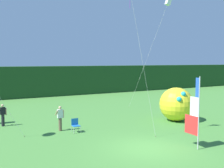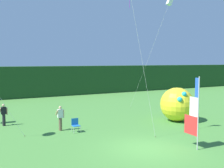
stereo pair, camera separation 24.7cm
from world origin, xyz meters
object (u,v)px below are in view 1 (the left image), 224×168
at_px(kite_white_box_1, 168,3).
at_px(inflatable_balloon, 176,104).
at_px(banner_flag, 195,114).
at_px(person_mid_field, 3,115).
at_px(person_near_banner, 60,118).
at_px(kite_purple_diamond_2, 132,4).
at_px(folding_chair, 75,124).

bearing_deg(kite_white_box_1, inflatable_balloon, -118.91).
bearing_deg(banner_flag, person_mid_field, 130.80).
xyz_separation_m(person_near_banner, kite_purple_diamond_2, (3.39, -3.63, 7.15)).
xyz_separation_m(person_near_banner, inflatable_balloon, (8.95, -1.43, 0.43)).
bearing_deg(kite_purple_diamond_2, folding_chair, 132.23).
height_order(folding_chair, kite_purple_diamond_2, kite_purple_diamond_2).
relative_size(person_near_banner, kite_white_box_1, 0.16).
bearing_deg(banner_flag, person_near_banner, 128.11).
height_order(person_near_banner, kite_white_box_1, kite_white_box_1).
relative_size(inflatable_balloon, kite_purple_diamond_2, 0.29).
bearing_deg(kite_white_box_1, folding_chair, -163.72).
distance_m(banner_flag, person_near_banner, 8.74).
height_order(person_mid_field, kite_purple_diamond_2, kite_purple_diamond_2).
height_order(banner_flag, inflatable_balloon, banner_flag).
distance_m(banner_flag, folding_chair, 7.70).
distance_m(kite_white_box_1, kite_purple_diamond_2, 9.73).
bearing_deg(folding_chair, inflatable_balloon, -4.56).
relative_size(banner_flag, person_mid_field, 2.43).
relative_size(inflatable_balloon, kite_white_box_1, 0.25).
bearing_deg(person_mid_field, kite_white_box_1, -4.01).
height_order(person_near_banner, person_mid_field, person_near_banner).
bearing_deg(banner_flag, kite_white_box_1, 58.22).
xyz_separation_m(person_mid_field, kite_purple_diamond_2, (6.68, -6.81, 7.20)).
bearing_deg(inflatable_balloon, person_mid_field, 159.35).
xyz_separation_m(inflatable_balloon, folding_chair, (-8.15, 0.65, -0.82)).
distance_m(folding_chair, kite_white_box_1, 14.21).
xyz_separation_m(kite_white_box_1, kite_purple_diamond_2, (-7.56, -5.82, -1.95)).
relative_size(folding_chair, kite_white_box_1, 0.09).
relative_size(person_mid_field, kite_purple_diamond_2, 0.18).
relative_size(person_mid_field, kite_white_box_1, 0.15).
height_order(person_mid_field, inflatable_balloon, inflatable_balloon).
distance_m(person_mid_field, inflatable_balloon, 13.09).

